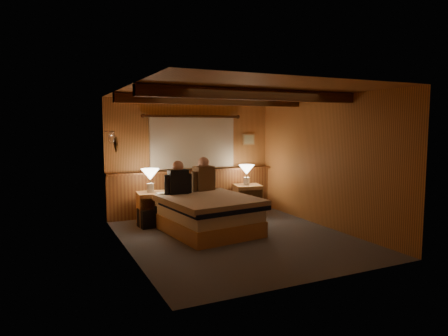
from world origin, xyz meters
TOP-DOWN VIEW (x-y plane):
  - floor at (0.00, 0.00)m, footprint 4.20×4.20m
  - ceiling at (0.00, 0.00)m, footprint 4.20×4.20m
  - wall_back at (0.00, 2.10)m, footprint 3.60×0.00m
  - wall_left at (-1.80, 0.00)m, footprint 0.00×4.20m
  - wall_right at (1.80, 0.00)m, footprint 0.00×4.20m
  - wall_front at (0.00, -2.10)m, footprint 3.60×0.00m
  - wainscot at (0.00, 2.04)m, footprint 3.60×0.23m
  - curtain_window at (0.00, 2.03)m, footprint 2.18×0.09m
  - ceiling_beams at (0.00, 0.15)m, footprint 3.60×1.65m
  - coat_rail at (-1.72, 1.58)m, footprint 0.05×0.55m
  - framed_print at (1.35, 2.08)m, footprint 0.30×0.04m
  - bed at (-0.31, 0.56)m, footprint 1.62×1.98m
  - nightstand_left at (-1.03, 1.48)m, footprint 0.59×0.54m
  - nightstand_right at (1.08, 1.60)m, footprint 0.64×0.60m
  - lamp_left at (-1.06, 1.50)m, footprint 0.34×0.34m
  - lamp_right at (1.05, 1.61)m, footprint 0.33×0.33m
  - person_left at (-0.66, 1.06)m, footprint 0.52×0.21m
  - person_right at (-0.10, 1.22)m, footprint 0.54×0.29m
  - duffel_bag at (-1.05, 1.33)m, footprint 0.59×0.40m

SIDE VIEW (x-z plane):
  - floor at x=0.00m, z-range 0.00..0.00m
  - duffel_bag at x=-1.05m, z-range -0.03..0.38m
  - nightstand_right at x=1.08m, z-range 0.00..0.60m
  - nightstand_left at x=-1.03m, z-range 0.00..0.61m
  - bed at x=-0.31m, z-range 0.01..0.64m
  - wainscot at x=0.00m, z-range 0.02..0.96m
  - person_left at x=-0.66m, z-range 0.56..1.19m
  - person_right at x=-0.10m, z-range 0.55..1.22m
  - lamp_right at x=1.05m, z-range 0.69..1.12m
  - lamp_left at x=-1.06m, z-range 0.70..1.15m
  - wall_left at x=-1.80m, z-range -0.90..3.30m
  - wall_right at x=1.80m, z-range -0.90..3.30m
  - wall_back at x=0.00m, z-range -0.60..3.00m
  - wall_front at x=0.00m, z-range -0.60..3.00m
  - curtain_window at x=0.00m, z-range 0.96..2.08m
  - framed_print at x=1.35m, z-range 1.43..1.68m
  - coat_rail at x=-1.72m, z-range 1.55..1.79m
  - ceiling_beams at x=0.00m, z-range 2.23..2.39m
  - ceiling at x=0.00m, z-range 2.40..2.40m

